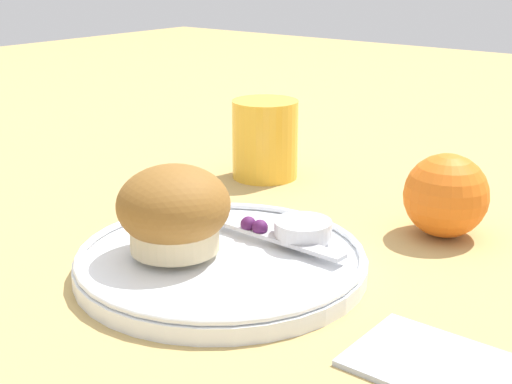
{
  "coord_description": "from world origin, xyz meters",
  "views": [
    {
      "loc": [
        0.37,
        -0.43,
        0.25
      ],
      "look_at": [
        0.0,
        0.03,
        0.06
      ],
      "focal_mm": 50.0,
      "sensor_mm": 36.0,
      "label": 1
    }
  ],
  "objects_px": {
    "muffin": "(174,211)",
    "juice_glass": "(265,139)",
    "orange_fruit": "(446,196)",
    "butter_knife": "(270,236)"
  },
  "relations": [
    {
      "from": "orange_fruit",
      "to": "juice_glass",
      "type": "height_order",
      "value": "juice_glass"
    },
    {
      "from": "butter_knife",
      "to": "orange_fruit",
      "type": "distance_m",
      "value": 0.18
    },
    {
      "from": "butter_knife",
      "to": "orange_fruit",
      "type": "bearing_deg",
      "value": 59.02
    },
    {
      "from": "muffin",
      "to": "orange_fruit",
      "type": "height_order",
      "value": "muffin"
    },
    {
      "from": "muffin",
      "to": "juice_glass",
      "type": "height_order",
      "value": "same"
    },
    {
      "from": "muffin",
      "to": "orange_fruit",
      "type": "distance_m",
      "value": 0.26
    },
    {
      "from": "juice_glass",
      "to": "orange_fruit",
      "type": "bearing_deg",
      "value": -9.93
    },
    {
      "from": "muffin",
      "to": "orange_fruit",
      "type": "xyz_separation_m",
      "value": [
        0.14,
        0.22,
        -0.01
      ]
    },
    {
      "from": "butter_knife",
      "to": "juice_glass",
      "type": "distance_m",
      "value": 0.24
    },
    {
      "from": "orange_fruit",
      "to": "juice_glass",
      "type": "xyz_separation_m",
      "value": [
        -0.25,
        0.04,
        0.01
      ]
    }
  ]
}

